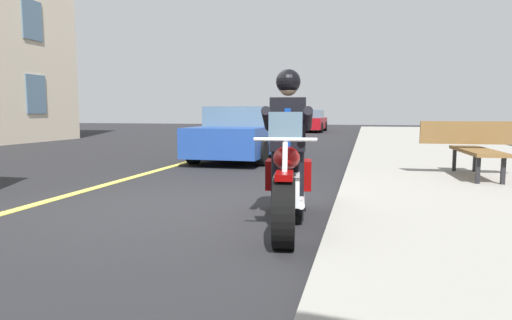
# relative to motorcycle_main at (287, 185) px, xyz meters

# --- Properties ---
(ground_plane) EXTENTS (80.00, 80.00, 0.00)m
(ground_plane) POSITION_rel_motorcycle_main_xyz_m (-0.50, -1.52, -0.45)
(ground_plane) COLOR black
(lane_center_stripe) EXTENTS (60.00, 0.16, 0.01)m
(lane_center_stripe) POSITION_rel_motorcycle_main_xyz_m (-0.50, -3.52, -0.45)
(lane_center_stripe) COLOR #E5DB4C
(lane_center_stripe) RESTS_ON ground_plane
(motorcycle_main) EXTENTS (2.22, 0.79, 1.26)m
(motorcycle_main) POSITION_rel_motorcycle_main_xyz_m (0.00, 0.00, 0.00)
(motorcycle_main) COLOR black
(motorcycle_main) RESTS_ON ground_plane
(rider_main) EXTENTS (0.68, 0.61, 1.74)m
(rider_main) POSITION_rel_motorcycle_main_xyz_m (-0.19, -0.03, 0.58)
(rider_main) COLOR black
(rider_main) RESTS_ON ground_plane
(car_silver) EXTENTS (4.60, 1.92, 1.40)m
(car_silver) POSITION_rel_motorcycle_main_xyz_m (-6.74, -2.38, 0.24)
(car_silver) COLOR navy
(car_silver) RESTS_ON ground_plane
(car_dark) EXTENTS (4.60, 1.92, 1.40)m
(car_dark) POSITION_rel_motorcycle_main_xyz_m (-23.68, -2.68, 0.24)
(car_dark) COLOR maroon
(car_dark) RESTS_ON ground_plane
(bench_sidewalk) EXTENTS (1.82, 1.80, 0.95)m
(bench_sidewalk) POSITION_rel_motorcycle_main_xyz_m (-3.49, 2.68, 0.26)
(bench_sidewalk) COLOR brown
(bench_sidewalk) RESTS_ON sidewalk_curb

